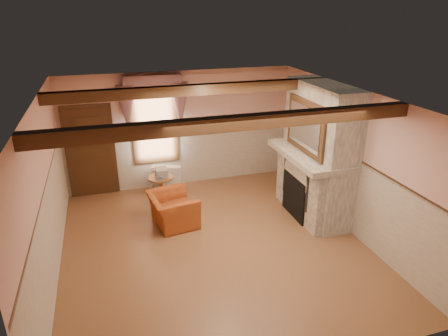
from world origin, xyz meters
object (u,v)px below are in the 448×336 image
object	(u,v)px
radiator	(167,178)
oil_lamp	(307,142)
armchair	(173,209)
side_table	(161,188)
mantel_clock	(299,139)
bowl	(317,153)

from	to	relation	value
radiator	oil_lamp	distance (m)	3.50
radiator	armchair	bearing A→B (deg)	-75.54
side_table	mantel_clock	xyz separation A→B (m)	(2.88, -1.06, 1.25)
side_table	bowl	distance (m)	3.62
bowl	oil_lamp	world-z (taller)	oil_lamp
mantel_clock	radiator	bearing A→B (deg)	150.25
armchair	side_table	world-z (taller)	armchair
bowl	oil_lamp	xyz separation A→B (m)	(0.00, 0.44, 0.10)
oil_lamp	side_table	bearing A→B (deg)	154.07
bowl	side_table	bearing A→B (deg)	147.44
armchair	oil_lamp	bearing A→B (deg)	-102.16
armchair	radiator	world-z (taller)	armchair
side_table	oil_lamp	xyz separation A→B (m)	(2.88, -1.40, 1.29)
radiator	mantel_clock	distance (m)	3.31
side_table	oil_lamp	world-z (taller)	oil_lamp
armchair	radiator	bearing A→B (deg)	-13.89
armchair	mantel_clock	xyz separation A→B (m)	(2.83, 0.16, 1.19)
side_table	radiator	world-z (taller)	radiator
radiator	mantel_clock	xyz separation A→B (m)	(2.67, -1.53, 1.22)
mantel_clock	oil_lamp	xyz separation A→B (m)	(0.00, -0.34, 0.04)
side_table	radiator	size ratio (longest dim) A/B	0.82
mantel_clock	bowl	bearing A→B (deg)	-90.00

